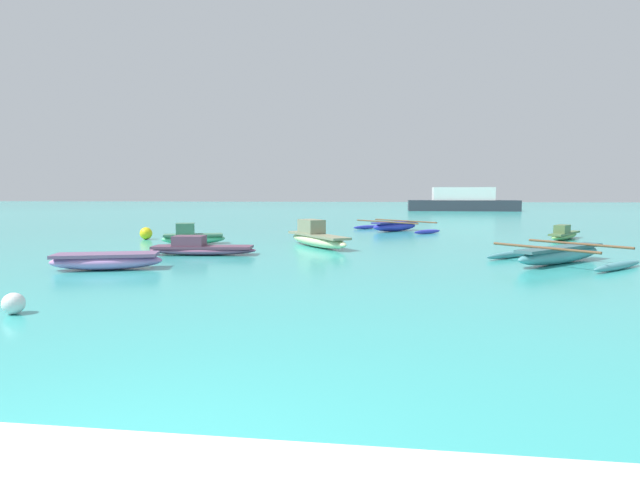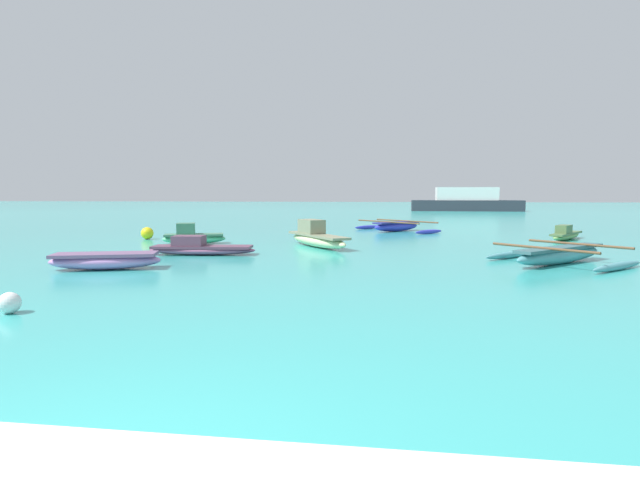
{
  "view_description": "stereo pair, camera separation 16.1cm",
  "coord_description": "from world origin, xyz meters",
  "views": [
    {
      "loc": [
        1.87,
        -2.36,
        1.88
      ],
      "look_at": [
        -0.42,
        15.18,
        0.25
      ],
      "focal_mm": 28.0,
      "sensor_mm": 36.0,
      "label": 1
    },
    {
      "loc": [
        2.03,
        -2.34,
        1.88
      ],
      "look_at": [
        -0.42,
        15.18,
        0.25
      ],
      "focal_mm": 28.0,
      "sensor_mm": 36.0,
      "label": 2
    }
  ],
  "objects": [
    {
      "name": "moored_boat_3",
      "position": [
        -3.81,
        12.41,
        0.21
      ],
      "size": [
        3.39,
        1.12,
        0.6
      ],
      "rotation": [
        0.0,
        0.0,
        0.1
      ],
      "color": "#955379",
      "rests_on": "ground_plane"
    },
    {
      "name": "mooring_buoy_0",
      "position": [
        -8.0,
        17.21,
        0.25
      ],
      "size": [
        0.51,
        0.51,
        0.51
      ],
      "color": "yellow",
      "rests_on": "ground_plane"
    },
    {
      "name": "moored_boat_5",
      "position": [
        2.38,
        23.23,
        0.25
      ],
      "size": [
        4.45,
        4.41,
        0.54
      ],
      "rotation": [
        0.0,
        0.0,
        0.8
      ],
      "color": "#3438C4",
      "rests_on": "ground_plane"
    },
    {
      "name": "mooring_buoy_1",
      "position": [
        -3.91,
        4.65,
        0.17
      ],
      "size": [
        0.34,
        0.34,
        0.34
      ],
      "color": "white",
      "rests_on": "ground_plane"
    },
    {
      "name": "distant_ferry",
      "position": [
        10.5,
        55.2,
        1.08
      ],
      "size": [
        12.02,
        2.65,
        2.65
      ],
      "color": "#2D333D",
      "rests_on": "ground_plane"
    },
    {
      "name": "moored_boat_1",
      "position": [
        -5.02,
        9.18,
        0.23
      ],
      "size": [
        2.81,
        1.59,
        0.41
      ],
      "rotation": [
        0.0,
        0.0,
        0.3
      ],
      "color": "#BC81C5",
      "rests_on": "ground_plane"
    },
    {
      "name": "moored_boat_4",
      "position": [
        -0.57,
        15.3,
        0.34
      ],
      "size": [
        2.84,
        3.7,
        0.96
      ],
      "rotation": [
        0.0,
        0.0,
        -0.97
      ],
      "color": "beige",
      "rests_on": "ground_plane"
    },
    {
      "name": "moored_boat_2",
      "position": [
        9.25,
        19.38,
        0.22
      ],
      "size": [
        2.16,
        2.91,
        0.62
      ],
      "rotation": [
        0.0,
        0.0,
        0.99
      ],
      "color": "#77AD5E",
      "rests_on": "ground_plane"
    },
    {
      "name": "moored_boat_6",
      "position": [
        6.63,
        11.85,
        0.24
      ],
      "size": [
        3.93,
        3.96,
        0.52
      ],
      "rotation": [
        0.0,
        0.0,
        0.76
      ],
      "color": "teal",
      "rests_on": "ground_plane"
    },
    {
      "name": "moored_boat_0",
      "position": [
        -5.37,
        15.65,
        0.28
      ],
      "size": [
        2.48,
        1.57,
        0.79
      ],
      "rotation": [
        0.0,
        0.0,
        0.35
      ],
      "color": "#5CBD8A",
      "rests_on": "ground_plane"
    }
  ]
}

